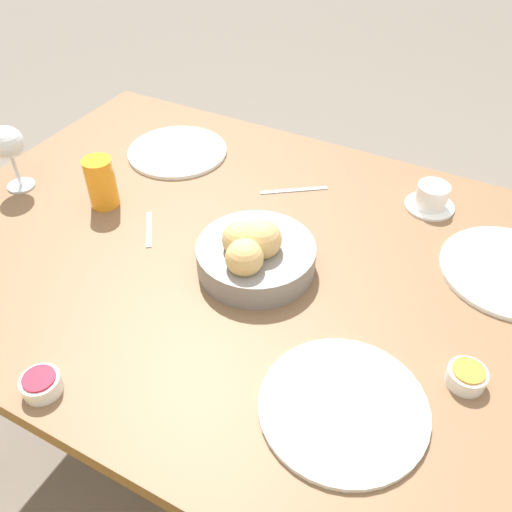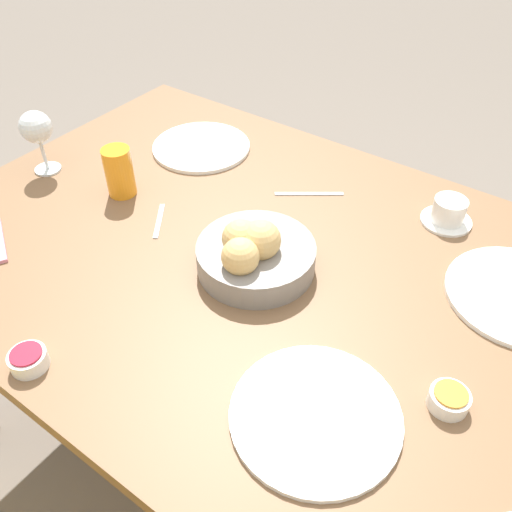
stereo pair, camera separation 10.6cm
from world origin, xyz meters
name	(u,v)px [view 2 (the right image)]	position (x,y,z in m)	size (l,w,h in m)	color
ground_plane	(279,452)	(0.00, 0.00, 0.00)	(10.00, 10.00, 0.00)	#6B6056
dining_table	(287,298)	(0.00, 0.00, 0.63)	(1.59, 0.99, 0.71)	brown
bread_basket	(254,253)	(0.06, 0.03, 0.75)	(0.23, 0.23, 0.12)	gray
plate_near_right	(201,147)	(0.44, -0.26, 0.71)	(0.25, 0.25, 0.01)	white
plate_far_center	(315,416)	(-0.21, 0.25, 0.71)	(0.26, 0.26, 0.01)	white
juice_glass	(119,172)	(0.46, 0.00, 0.77)	(0.06, 0.06, 0.12)	orange
wine_glass	(36,129)	(0.69, 0.04, 0.82)	(0.08, 0.08, 0.16)	silver
coffee_cup	(448,212)	(-0.19, -0.33, 0.73)	(0.11, 0.11, 0.06)	white
jam_bowl_berry	(28,360)	(0.23, 0.44, 0.72)	(0.06, 0.06, 0.03)	white
jam_bowl_honey	(449,399)	(-0.37, 0.11, 0.72)	(0.06, 0.06, 0.03)	white
knife_silver	(309,194)	(0.11, -0.25, 0.71)	(0.14, 0.10, 0.00)	#B7B7BC
spoon_coffee	(159,221)	(0.32, 0.03, 0.71)	(0.08, 0.10, 0.00)	#B7B7BC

